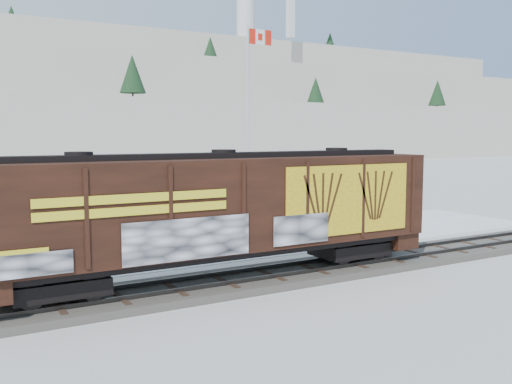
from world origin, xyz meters
TOP-DOWN VIEW (x-y plane):
  - ground at (0.00, 0.00)m, footprint 500.00×500.00m
  - rail_track at (0.00, 0.00)m, footprint 50.00×3.40m
  - parking_strip at (0.00, 7.50)m, footprint 40.00×8.00m
  - hopper_railcar at (-3.90, -0.01)m, footprint 17.46×3.06m
  - flagpole at (5.59, 14.91)m, footprint 2.30×0.90m
  - car_silver at (-10.41, 7.56)m, footprint 4.63×3.29m
  - car_white at (3.99, 6.83)m, footprint 4.38×2.55m
  - car_dark at (5.63, 8.08)m, footprint 4.54×2.97m

SIDE VIEW (x-z plane):
  - ground at x=0.00m, z-range 0.00..0.00m
  - parking_strip at x=0.00m, z-range 0.00..0.03m
  - rail_track at x=0.00m, z-range -0.07..0.36m
  - car_dark at x=5.63m, z-range 0.03..1.25m
  - car_white at x=3.99m, z-range 0.03..1.39m
  - car_silver at x=-10.41m, z-range 0.03..1.49m
  - hopper_railcar at x=-3.90m, z-range 0.68..5.33m
  - flagpole at x=5.59m, z-range -1.58..11.35m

